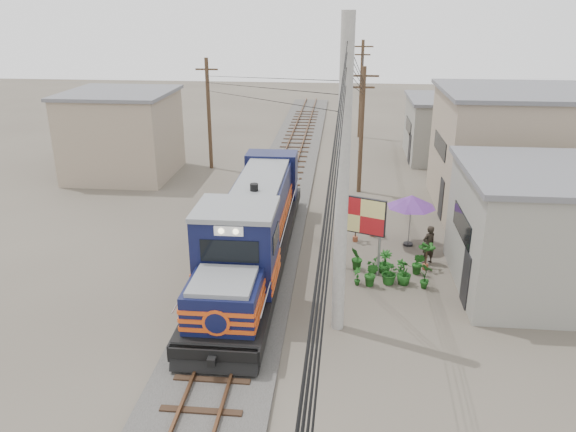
# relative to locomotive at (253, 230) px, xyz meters

# --- Properties ---
(ground) EXTENTS (120.00, 120.00, 0.00)m
(ground) POSITION_rel_locomotive_xyz_m (0.00, -3.79, -1.64)
(ground) COLOR #473F35
(ground) RESTS_ON ground
(ballast) EXTENTS (3.60, 70.00, 0.16)m
(ballast) POSITION_rel_locomotive_xyz_m (0.00, 6.21, -1.56)
(ballast) COLOR #595651
(ballast) RESTS_ON ground
(track) EXTENTS (1.15, 70.00, 0.12)m
(track) POSITION_rel_locomotive_xyz_m (0.00, 6.21, -1.38)
(track) COLOR #51331E
(track) RESTS_ON ground
(locomotive) EXTENTS (2.74, 14.91, 3.70)m
(locomotive) POSITION_rel_locomotive_xyz_m (0.00, 0.00, 0.00)
(locomotive) COLOR black
(locomotive) RESTS_ON ground
(utility_pole_main) EXTENTS (0.40, 0.40, 10.00)m
(utility_pole_main) POSITION_rel_locomotive_xyz_m (3.50, -4.29, 3.36)
(utility_pole_main) COLOR #9E9B93
(utility_pole_main) RESTS_ON ground
(wooden_pole_mid) EXTENTS (1.60, 0.24, 7.00)m
(wooden_pole_mid) POSITION_rel_locomotive_xyz_m (4.50, 10.21, 2.04)
(wooden_pole_mid) COLOR #4C3826
(wooden_pole_mid) RESTS_ON ground
(wooden_pole_far) EXTENTS (1.60, 0.24, 7.50)m
(wooden_pole_far) POSITION_rel_locomotive_xyz_m (4.80, 24.21, 2.30)
(wooden_pole_far) COLOR #4C3826
(wooden_pole_far) RESTS_ON ground
(wooden_pole_left) EXTENTS (1.60, 0.24, 7.00)m
(wooden_pole_left) POSITION_rel_locomotive_xyz_m (-5.00, 14.21, 2.04)
(wooden_pole_left) COLOR #4C3826
(wooden_pole_left) RESTS_ON ground
(power_lines) EXTENTS (9.65, 19.00, 3.30)m
(power_lines) POSITION_rel_locomotive_xyz_m (-0.14, 4.70, 5.93)
(power_lines) COLOR black
(power_lines) RESTS_ON ground
(shophouse_front) EXTENTS (7.35, 6.30, 4.70)m
(shophouse_front) POSITION_rel_locomotive_xyz_m (11.50, -0.79, 0.72)
(shophouse_front) COLOR gray
(shophouse_front) RESTS_ON ground
(shophouse_mid) EXTENTS (8.40, 7.35, 6.20)m
(shophouse_mid) POSITION_rel_locomotive_xyz_m (12.50, 8.21, 1.47)
(shophouse_mid) COLOR gray
(shophouse_mid) RESTS_ON ground
(shophouse_back) EXTENTS (6.30, 6.30, 4.20)m
(shophouse_back) POSITION_rel_locomotive_xyz_m (11.00, 18.21, 0.47)
(shophouse_back) COLOR gray
(shophouse_back) RESTS_ON ground
(shophouse_left) EXTENTS (6.30, 6.30, 5.20)m
(shophouse_left) POSITION_rel_locomotive_xyz_m (-10.00, 12.21, 0.97)
(shophouse_left) COLOR gray
(shophouse_left) RESTS_ON ground
(billboard) EXTENTS (1.94, 0.88, 3.16)m
(billboard) POSITION_rel_locomotive_xyz_m (4.26, -0.03, 0.69)
(billboard) COLOR #99999E
(billboard) RESTS_ON ground
(market_umbrella) EXTENTS (2.85, 2.85, 2.36)m
(market_umbrella) POSITION_rel_locomotive_xyz_m (6.55, 2.81, 0.44)
(market_umbrella) COLOR black
(market_umbrella) RESTS_ON ground
(vendor) EXTENTS (0.73, 0.66, 1.67)m
(vendor) POSITION_rel_locomotive_xyz_m (7.15, 1.02, -0.80)
(vendor) COLOR black
(vendor) RESTS_ON ground
(plant_nursery) EXTENTS (3.13, 1.97, 1.06)m
(plant_nursery) POSITION_rel_locomotive_xyz_m (5.46, -0.66, -1.17)
(plant_nursery) COLOR #184C15
(plant_nursery) RESTS_ON ground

